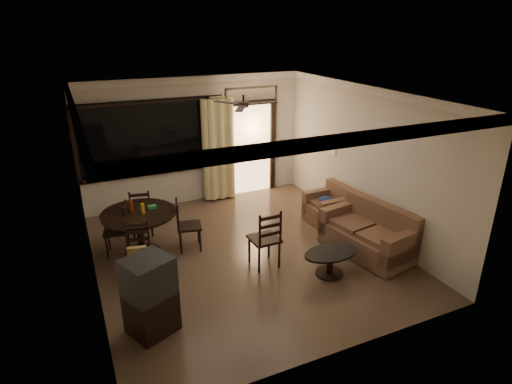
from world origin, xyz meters
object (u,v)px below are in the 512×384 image
dining_chair_west (118,239)px  sofa (370,235)px  dining_table (139,221)px  dining_chair_east (189,234)px  side_chair (265,249)px  coffee_table (330,259)px  dining_chair_north (142,220)px  armchair (329,207)px  dining_chair_south (140,263)px  tv_cabinet (150,296)px

dining_chair_west → sofa: bearing=78.1°
dining_table → dining_chair_east: 0.91m
side_chair → dining_chair_west: bearing=-35.1°
dining_chair_west → side_chair: (2.18, -1.43, 0.03)m
coffee_table → side_chair: size_ratio=0.89×
dining_chair_north → armchair: 3.75m
dining_chair_east → dining_chair_north: size_ratio=1.00×
dining_table → dining_chair_east: size_ratio=1.35×
dining_table → sofa: dining_table is taller
dining_chair_south → coffee_table: 3.05m
dining_chair_west → armchair: (4.14, -0.42, 0.03)m
coffee_table → dining_chair_east: bearing=136.1°
dining_table → sofa: size_ratio=0.74×
dining_chair_east → armchair: 2.95m
dining_chair_west → dining_chair_south: 1.03m
dining_chair_north → side_chair: (1.65, -2.03, 0.03)m
dining_table → dining_chair_west: (-0.37, 0.17, -0.35)m
dining_chair_south → coffee_table: bearing=-9.4°
tv_cabinet → side_chair: size_ratio=1.04×
dining_chair_west → sofa: dining_chair_west is taller
dining_chair_west → dining_chair_south: same height
sofa → side_chair: bearing=159.5°
dining_chair_west → dining_chair_east: 1.24m
dining_chair_west → side_chair: size_ratio=0.91×
dining_chair_west → dining_table: bearing=76.9°
dining_chair_north → dining_chair_east: bearing=136.8°
dining_chair_west → sofa: size_ratio=0.55×
dining_chair_west → coffee_table: dining_chair_west is taller
dining_chair_north → armchair: (3.61, -1.02, 0.03)m
dining_chair_south → tv_cabinet: size_ratio=0.87×
dining_chair_east → armchair: bearing=-79.5°
dining_table → tv_cabinet: (-0.25, -2.13, -0.08)m
dining_chair_south → dining_chair_north: same height
sofa → armchair: bearing=77.7°
dining_chair_east → coffee_table: (1.85, -1.78, -0.01)m
dining_chair_south → side_chair: 2.03m
tv_cabinet → armchair: bearing=1.3°
dining_chair_south → armchair: dining_chair_south is taller
dining_chair_west → tv_cabinet: (0.11, -2.31, 0.27)m
armchair → dining_chair_south: bearing=-173.3°
dining_chair_north → side_chair: size_ratio=0.91×
dining_table → dining_chair_south: dining_table is taller
dining_table → tv_cabinet: 2.15m
side_chair → coffee_table: bearing=139.2°
sofa → coffee_table: sofa is taller
side_chair → armchair: bearing=-154.3°
sofa → tv_cabinet: bearing=177.6°
sofa → coffee_table: bearing=-172.3°
dining_chair_east → tv_cabinet: bearing=163.3°
dining_table → dining_chair_west: 0.54m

